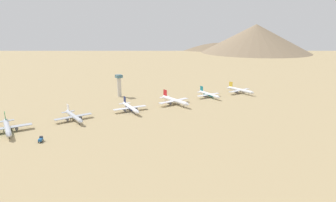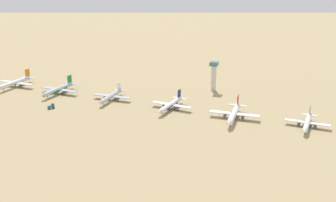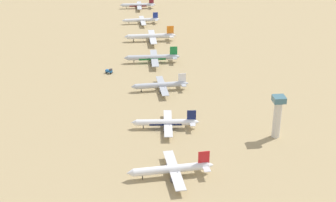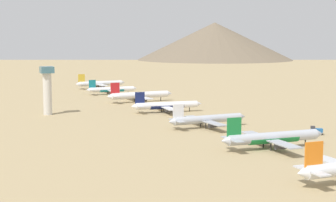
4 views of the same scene
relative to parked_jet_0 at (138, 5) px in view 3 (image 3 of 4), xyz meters
name	(u,v)px [view 3 (image 3 of 4)]	position (x,y,z in m)	size (l,w,h in m)	color
ground_plane	(157,91)	(0.00, 214.13, -3.74)	(2534.96, 2534.96, 0.00)	tan
parked_jet_0	(138,5)	(0.00, 0.00, 0.00)	(39.02, 31.67, 11.26)	silver
parked_jet_1	(142,20)	(0.03, 54.51, -0.06)	(37.91, 30.73, 10.95)	silver
parked_jet_2	(151,36)	(-5.10, 106.99, 0.88)	(47.50, 38.49, 13.72)	silver
parked_jet_3	(153,57)	(-2.08, 158.90, 0.69)	(46.21, 37.49, 13.33)	#B2B7C1
parked_jet_4	(161,85)	(-3.23, 213.13, 0.38)	(42.45, 34.45, 12.25)	#B2B7C1
parked_jet_5	(166,122)	(-0.83, 269.55, 0.38)	(42.97, 34.98, 12.39)	white
parked_jet_6	(172,169)	(1.84, 322.33, 0.86)	(47.41, 38.52, 13.67)	white
service_truck	(109,71)	(33.54, 177.41, -1.67)	(5.70, 4.69, 3.90)	#1E5999
control_tower	(277,114)	(-65.70, 287.34, 11.49)	(7.20, 7.20, 27.13)	beige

